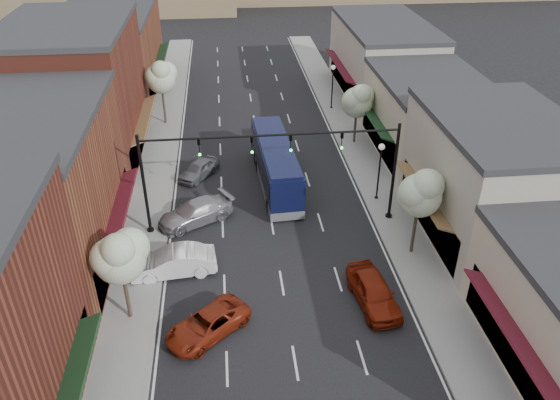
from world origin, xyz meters
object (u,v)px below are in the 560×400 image
object	(u,v)px
signal_mast_right	(359,160)
lamp_post_far	(333,80)
red_hatchback	(374,291)
parked_car_a	(207,324)
lamp_post_near	(380,163)
coach_bus	(276,163)
tree_left_far	(161,76)
parked_car_b	(173,262)
tree_left_near	(120,255)
tree_right_near	(421,192)
signal_mast_left	(181,169)
tree_right_far	(358,100)
parked_car_d	(199,169)

from	to	relation	value
signal_mast_right	lamp_post_far	size ratio (longest dim) A/B	1.85
red_hatchback	parked_car_a	xyz separation A→B (m)	(-8.98, -1.38, -0.17)
lamp_post_near	coach_bus	distance (m)	7.76
lamp_post_near	parked_car_a	world-z (taller)	lamp_post_near
tree_left_far	coach_bus	bearing A→B (deg)	-53.76
red_hatchback	parked_car_b	distance (m)	11.61
parked_car_b	parked_car_a	bearing A→B (deg)	15.59
parked_car_a	signal_mast_right	bearing A→B (deg)	94.21
tree_left_near	lamp_post_far	bearing A→B (deg)	60.22
signal_mast_right	tree_right_near	distance (m)	4.89
tree_left_far	tree_right_near	bearing A→B (deg)	-52.96
parked_car_b	tree_left_far	bearing A→B (deg)	179.55
signal_mast_left	tree_left_far	size ratio (longest dim) A/B	1.34
signal_mast_right	tree_left_far	world-z (taller)	signal_mast_right
tree_left_far	parked_car_a	distance (m)	28.09
signal_mast_right	coach_bus	world-z (taller)	signal_mast_right
parked_car_a	parked_car_b	size ratio (longest dim) A/B	0.92
signal_mast_right	red_hatchback	xyz separation A→B (m)	(-0.84, -8.19, -3.81)
tree_right_near	red_hatchback	bearing A→B (deg)	-130.73
lamp_post_far	parked_car_b	bearing A→B (deg)	-119.81
lamp_post_far	red_hatchback	xyz separation A→B (m)	(-3.02, -28.19, -2.19)
lamp_post_near	parked_car_a	xyz separation A→B (m)	(-12.00, -12.07, -2.37)
tree_right_far	red_hatchback	bearing A→B (deg)	-100.03
signal_mast_left	parked_car_b	distance (m)	5.87
tree_right_far	tree_left_near	size ratio (longest dim) A/B	0.95
tree_left_near	lamp_post_far	world-z (taller)	tree_left_near
tree_left_near	lamp_post_near	xyz separation A→B (m)	(16.05, 10.56, -1.22)
lamp_post_near	red_hatchback	world-z (taller)	lamp_post_near
signal_mast_right	lamp_post_far	bearing A→B (deg)	83.78
lamp_post_near	parked_car_b	world-z (taller)	lamp_post_near
tree_right_far	parked_car_d	world-z (taller)	tree_right_far
tree_left_far	lamp_post_near	bearing A→B (deg)	-43.89
signal_mast_left	lamp_post_far	distance (m)	24.14
red_hatchback	parked_car_d	distance (m)	18.31
red_hatchback	tree_left_near	bearing A→B (deg)	172.34
signal_mast_right	coach_bus	distance (m)	7.93
red_hatchback	parked_car_b	bearing A→B (deg)	154.06
signal_mast_left	parked_car_d	size ratio (longest dim) A/B	2.09
tree_right_far	parked_car_a	xyz separation A→B (m)	(-12.55, -21.51, -3.35)
tree_left_near	tree_left_far	world-z (taller)	tree_left_far
lamp_post_near	coach_bus	xyz separation A→B (m)	(-7.00, 3.09, -1.27)
red_hatchback	parked_car_b	xyz separation A→B (m)	(-10.98, 3.76, 0.01)
signal_mast_right	tree_right_far	world-z (taller)	signal_mast_right
signal_mast_left	tree_right_near	distance (m)	14.55
lamp_post_near	signal_mast_right	bearing A→B (deg)	-131.05
lamp_post_far	tree_left_near	bearing A→B (deg)	-119.78
signal_mast_right	parked_car_a	bearing A→B (deg)	-135.74
signal_mast_right	lamp_post_near	distance (m)	3.69
tree_left_far	coach_bus	size ratio (longest dim) A/B	0.56
signal_mast_left	tree_left_near	bearing A→B (deg)	-108.10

